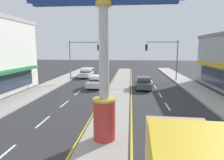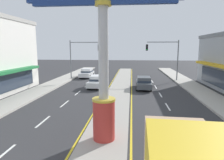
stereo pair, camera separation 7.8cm
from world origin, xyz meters
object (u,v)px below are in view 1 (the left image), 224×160
Objects in this scene: traffic_light_left_side at (81,53)px; sedan_mid_left_lane at (143,83)px; sedan_far_left_oncoming at (97,81)px; traffic_light_right_side at (165,53)px; district_sign at (104,55)px; sedan_kerb_right at (86,73)px.

sedan_mid_left_lane is (9.46, -6.40, -3.46)m from traffic_light_left_side.
sedan_far_left_oncoming is at bearing 176.52° from sedan_mid_left_lane.
traffic_light_right_side is 11.62m from sedan_far_left_oncoming.
sedan_far_left_oncoming is (-2.93, 14.61, -3.86)m from district_sign.
district_sign is 24.14m from sedan_kerb_right.
sedan_mid_left_lane and sedan_kerb_right have the same top height.
traffic_light_right_side is 1.43× the size of sedan_kerb_right.
traffic_light_right_side is 13.47m from sedan_kerb_right.
sedan_kerb_right is at bearing 111.48° from sedan_far_left_oncoming.
district_sign is 1.37× the size of traffic_light_left_side.
sedan_kerb_right is at bearing 168.51° from traffic_light_right_side.
sedan_mid_left_lane is at bearing -120.23° from traffic_light_right_side.
district_sign is at bearing -78.64° from sedan_far_left_oncoming.
traffic_light_left_side and traffic_light_right_side have the same top height.
traffic_light_right_side is (6.52, 20.41, -0.40)m from district_sign.
traffic_light_left_side is 13.05m from traffic_light_right_side.
sedan_kerb_right is (-6.24, 23.00, -3.86)m from district_sign.
sedan_mid_left_lane is at bearing -34.09° from traffic_light_left_side.
district_sign is at bearing -74.83° from sedan_kerb_right.
district_sign is 21.66m from traffic_light_left_side.
district_sign is 21.43m from traffic_light_right_side.
sedan_mid_left_lane is at bearing -3.48° from sedan_far_left_oncoming.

